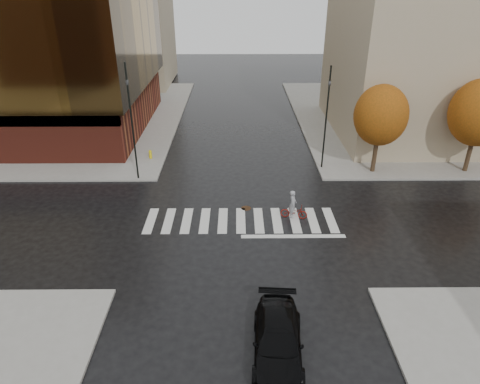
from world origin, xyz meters
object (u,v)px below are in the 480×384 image
object	(u,v)px
cyclist	(293,209)
traffic_light_nw	(131,114)
traffic_light_ne	(327,111)
fire_hydrant	(150,154)
sedan	(278,340)

from	to	relation	value
cyclist	traffic_light_nw	world-z (taller)	traffic_light_nw
traffic_light_ne	fire_hydrant	world-z (taller)	traffic_light_ne
traffic_light_ne	fire_hydrant	xyz separation A→B (m)	(-13.46, 1.84, -4.00)
sedan	fire_hydrant	xyz separation A→B (m)	(-8.50, 19.72, -0.16)
cyclist	fire_hydrant	xyz separation A→B (m)	(-10.39, 9.22, -0.10)
traffic_light_nw	sedan	bearing A→B (deg)	24.97
sedan	traffic_light_ne	distance (m)	18.95
fire_hydrant	cyclist	bearing A→B (deg)	-41.60
traffic_light_nw	fire_hydrant	distance (m)	5.77
cyclist	traffic_light_ne	world-z (taller)	traffic_light_ne
sedan	traffic_light_ne	bearing A→B (deg)	78.47
sedan	cyclist	bearing A→B (deg)	83.80
cyclist	traffic_light_nw	bearing A→B (deg)	74.85
traffic_light_nw	cyclist	bearing A→B (deg)	58.88
cyclist	traffic_light_nw	xyz separation A→B (m)	(-10.63, 5.52, 4.32)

